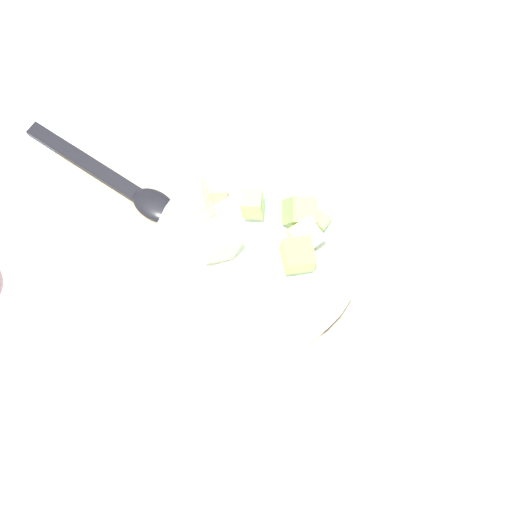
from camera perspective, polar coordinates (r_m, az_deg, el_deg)
The scene contains 4 objects.
ground_plane at distance 0.87m, azimuth 0.03°, elevation -1.31°, with size 2.40×2.40×0.00m, color silver.
placemat at distance 0.86m, azimuth 0.03°, elevation -1.25°, with size 0.51×0.37×0.01m, color tan.
salad_bowl at distance 0.82m, azimuth 0.01°, elevation -0.18°, with size 0.22×0.22×0.11m.
serving_spoon at distance 0.91m, azimuth -9.85°, elevation 5.16°, with size 0.21×0.12×0.01m.
Camera 1 is at (-0.27, 0.15, 0.81)m, focal length 53.40 mm.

